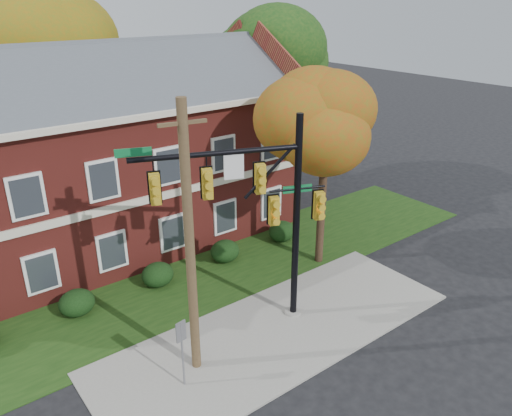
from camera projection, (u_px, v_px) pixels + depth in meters
ground at (296, 346)px, 17.87m from camera, size 120.00×120.00×0.00m
sidewalk at (278, 331)px, 18.59m from camera, size 14.00×5.00×0.08m
grass_strip at (206, 277)px, 22.23m from camera, size 30.00×6.00×0.04m
apartment_building at (98, 147)px, 23.49m from camera, size 18.80×8.80×9.74m
hedge_left at (77, 303)px, 19.46m from camera, size 1.40×1.26×1.05m
hedge_center at (158, 275)px, 21.42m from camera, size 1.40×1.26×1.05m
hedge_right at (225, 251)px, 23.39m from camera, size 1.40×1.26×1.05m
hedge_far_right at (282, 231)px, 25.35m from camera, size 1.40×1.26×1.05m
tree_near_right at (332, 122)px, 20.99m from camera, size 4.50×4.25×8.58m
tree_right_rear at (273, 59)px, 29.23m from camera, size 6.30×5.95×10.62m
tree_far_rear at (61, 47)px, 28.44m from camera, size 6.84×6.46×11.52m
traffic_signal at (258, 202)px, 17.31m from camera, size 6.74×2.80×8.00m
utility_pole at (190, 246)px, 15.07m from camera, size 1.41×0.35×9.09m
sign_post at (182, 343)px, 15.38m from camera, size 0.36×0.10×2.50m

